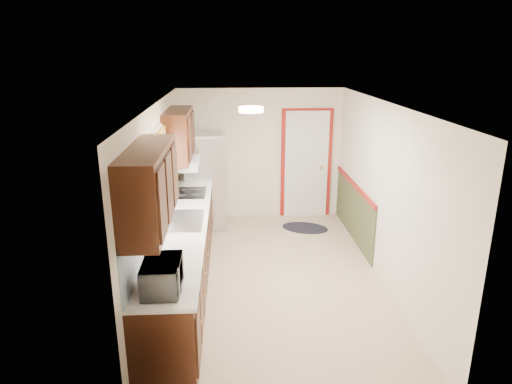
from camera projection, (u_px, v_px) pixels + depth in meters
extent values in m
cube|color=#CAAD8E|center=(272.00, 277.00, 6.40)|extent=(3.20, 5.20, 0.12)
cube|color=white|center=(274.00, 104.00, 5.68)|extent=(3.20, 5.20, 0.12)
cube|color=white|center=(261.00, 154.00, 8.42)|extent=(3.20, 0.10, 2.40)
cube|color=white|center=(303.00, 291.00, 3.66)|extent=(3.20, 0.10, 2.40)
cube|color=white|center=(159.00, 198.00, 5.96)|extent=(0.10, 5.20, 2.40)
cube|color=white|center=(384.00, 194.00, 6.12)|extent=(0.10, 5.20, 2.40)
cube|color=#33160B|center=(183.00, 259.00, 5.91)|extent=(0.60, 4.00, 0.90)
cube|color=white|center=(182.00, 226.00, 5.77)|extent=(0.63, 4.00, 0.04)
cube|color=#5A9ADC|center=(157.00, 204.00, 5.67)|extent=(0.02, 4.00, 0.55)
cube|color=#33160B|center=(149.00, 187.00, 4.26)|extent=(0.35, 1.40, 0.75)
cube|color=#33160B|center=(179.00, 135.00, 6.83)|extent=(0.35, 1.20, 0.75)
cube|color=white|center=(156.00, 170.00, 5.64)|extent=(0.02, 1.00, 0.90)
cube|color=#E15D2A|center=(158.00, 143.00, 5.54)|extent=(0.05, 1.12, 0.24)
cube|color=#B7B7BC|center=(182.00, 221.00, 5.86)|extent=(0.52, 0.82, 0.02)
cube|color=white|center=(184.00, 163.00, 7.01)|extent=(0.45, 0.60, 0.15)
cube|color=maroon|center=(306.00, 164.00, 8.50)|extent=(0.94, 0.05, 2.08)
cube|color=white|center=(306.00, 165.00, 8.48)|extent=(0.80, 0.04, 2.00)
cube|color=#444B2A|center=(354.00, 212.00, 7.63)|extent=(0.02, 2.30, 0.90)
cube|color=maroon|center=(355.00, 185.00, 7.49)|extent=(0.04, 2.30, 0.06)
cylinder|color=#FFD88C|center=(251.00, 110.00, 5.49)|extent=(0.30, 0.30, 0.06)
imported|color=white|center=(162.00, 273.00, 4.14)|extent=(0.29, 0.51, 0.35)
cube|color=#B7B7BC|center=(205.00, 181.00, 8.02)|extent=(0.77, 0.73, 1.69)
cylinder|color=black|center=(190.00, 192.00, 7.68)|extent=(0.02, 0.02, 1.19)
ellipsoid|color=black|center=(305.00, 228.00, 8.14)|extent=(0.95, 0.78, 0.01)
cube|color=black|center=(190.00, 193.00, 6.99)|extent=(0.48, 0.57, 0.02)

